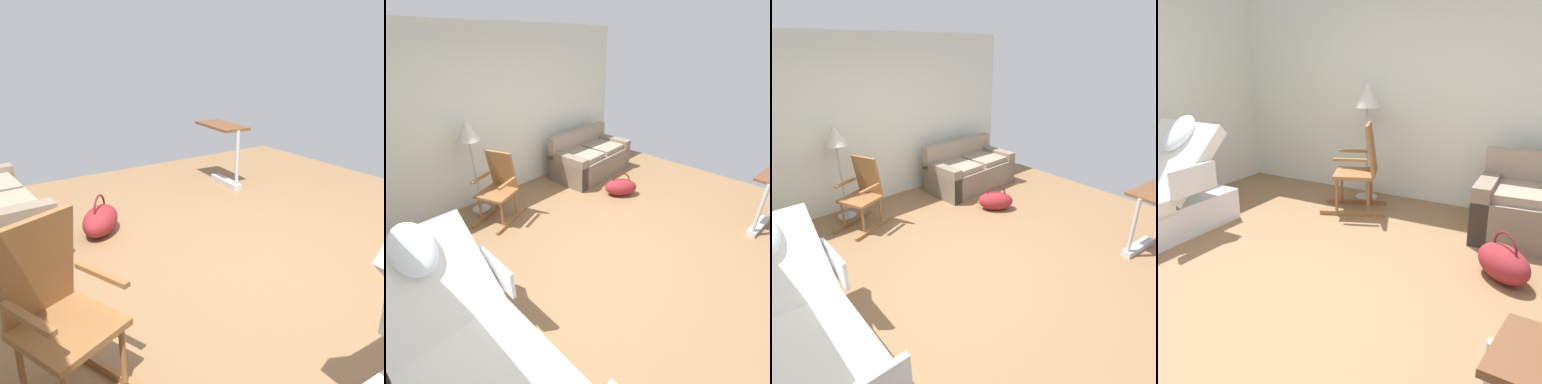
# 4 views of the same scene
# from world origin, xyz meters

# --- Properties ---
(ground_plane) EXTENTS (6.78, 6.78, 0.00)m
(ground_plane) POSITION_xyz_m (0.00, 0.00, 0.00)
(ground_plane) COLOR olive
(back_wall) EXTENTS (5.62, 0.10, 2.70)m
(back_wall) POSITION_xyz_m (0.00, 2.51, 1.35)
(back_wall) COLOR silver
(back_wall) RESTS_ON ground
(rocking_chair) EXTENTS (0.88, 0.72, 1.05)m
(rocking_chair) POSITION_xyz_m (-0.53, 1.76, 0.50)
(rocking_chair) COLOR brown
(rocking_chair) RESTS_ON ground
(floor_lamp) EXTENTS (0.34, 0.34, 1.48)m
(floor_lamp) POSITION_xyz_m (-0.66, 2.17, 1.23)
(floor_lamp) COLOR #B2B5BA
(floor_lamp) RESTS_ON ground
(duffel_bag) EXTENTS (0.63, 0.61, 0.43)m
(duffel_bag) POSITION_xyz_m (1.32, 0.83, 0.15)
(duffel_bag) COLOR maroon
(duffel_bag) RESTS_ON ground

